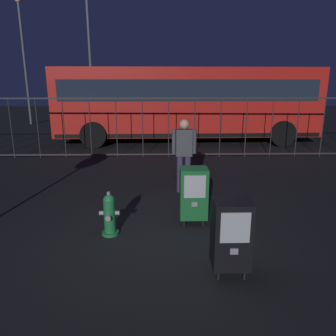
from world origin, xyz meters
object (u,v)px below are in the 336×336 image
(newspaper_box_secondary, at_px, (231,234))
(pedestrian, at_px, (184,152))
(newspaper_box_primary, at_px, (193,193))
(street_light_near_left, at_px, (24,53))
(traffic_cone, at_px, (182,170))
(street_light_near_right, at_px, (89,38))
(fire_hydrant, at_px, (110,215))
(bus_near, at_px, (186,101))
(bus_far, at_px, (183,96))

(newspaper_box_secondary, height_order, pedestrian, pedestrian)
(newspaper_box_primary, height_order, street_light_near_left, street_light_near_left)
(traffic_cone, xyz_separation_m, street_light_near_right, (-4.34, 10.40, 4.46))
(pedestrian, distance_m, street_light_near_left, 15.44)
(pedestrian, bearing_deg, traffic_cone, 88.38)
(fire_hydrant, relative_size, pedestrian, 0.45)
(newspaper_box_secondary, bearing_deg, street_light_near_right, 107.67)
(fire_hydrant, xyz_separation_m, bus_near, (1.92, 8.71, 1.36))
(bus_near, xyz_separation_m, street_light_near_left, (-8.87, 6.07, 2.34))
(bus_near, height_order, street_light_near_left, street_light_near_left)
(pedestrian, xyz_separation_m, street_light_near_left, (-8.31, 12.63, 3.10))
(newspaper_box_secondary, distance_m, bus_far, 14.90)
(pedestrian, distance_m, street_light_near_right, 12.75)
(street_light_near_left, bearing_deg, newspaper_box_secondary, -61.41)
(street_light_near_right, bearing_deg, newspaper_box_secondary, -72.33)
(newspaper_box_primary, height_order, traffic_cone, newspaper_box_primary)
(traffic_cone, xyz_separation_m, street_light_near_left, (-8.34, 11.64, 3.79))
(bus_near, bearing_deg, traffic_cone, -96.54)
(fire_hydrant, xyz_separation_m, newspaper_box_secondary, (1.75, -1.18, 0.22))
(newspaper_box_primary, relative_size, newspaper_box_secondary, 1.00)
(pedestrian, relative_size, traffic_cone, 3.15)
(bus_near, distance_m, street_light_near_left, 11.00)
(newspaper_box_primary, relative_size, pedestrian, 0.61)
(street_light_near_right, bearing_deg, traffic_cone, -67.36)
(street_light_near_left, bearing_deg, newspaper_box_primary, -59.76)
(newspaper_box_secondary, bearing_deg, pedestrian, 96.50)
(newspaper_box_secondary, height_order, traffic_cone, newspaper_box_secondary)
(bus_near, xyz_separation_m, bus_far, (0.20, 4.96, 0.00))
(street_light_near_left, bearing_deg, traffic_cone, -54.37)
(newspaper_box_primary, bearing_deg, newspaper_box_secondary, -78.44)
(pedestrian, height_order, street_light_near_left, street_light_near_left)
(fire_hydrant, xyz_separation_m, street_light_near_right, (-2.94, 13.54, 4.37))
(bus_near, bearing_deg, street_light_near_right, 134.05)
(newspaper_box_secondary, height_order, street_light_near_right, street_light_near_right)
(newspaper_box_secondary, relative_size, pedestrian, 0.61)
(fire_hydrant, distance_m, street_light_near_left, 16.74)
(pedestrian, bearing_deg, newspaper_box_primary, -88.30)
(newspaper_box_secondary, height_order, bus_far, bus_far)
(newspaper_box_primary, xyz_separation_m, street_light_near_left, (-8.37, 14.35, 3.48))
(bus_near, bearing_deg, bus_far, 86.53)
(fire_hydrant, height_order, street_light_near_right, street_light_near_right)
(newspaper_box_primary, distance_m, pedestrian, 1.76)
(traffic_cone, relative_size, bus_far, 0.05)
(newspaper_box_primary, bearing_deg, bus_near, 86.54)
(newspaper_box_primary, distance_m, traffic_cone, 2.73)
(traffic_cone, distance_m, bus_near, 5.78)
(bus_far, bearing_deg, bus_near, -91.21)
(fire_hydrant, relative_size, bus_far, 0.07)
(bus_near, bearing_deg, fire_hydrant, -103.61)
(pedestrian, bearing_deg, bus_far, 86.27)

